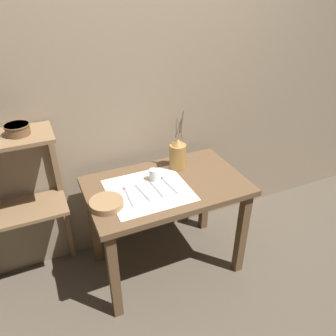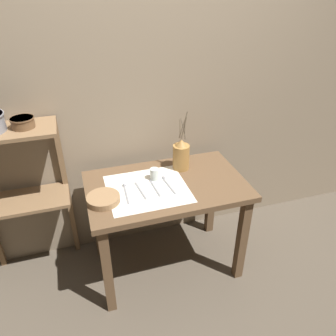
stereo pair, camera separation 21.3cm
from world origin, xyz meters
TOP-DOWN VIEW (x-y plane):
  - ground_plane at (0.00, 0.00)m, footprint 12.00×12.00m
  - stone_wall_back at (0.00, 0.44)m, footprint 7.00×0.06m
  - wooden_table at (0.00, 0.00)m, footprint 1.06×0.65m
  - wooden_shelf_unit at (-0.93, 0.27)m, footprint 0.60×0.30m
  - linen_cloth at (-0.14, -0.02)m, footprint 0.52×0.47m
  - pitcher_with_flowers at (0.16, 0.16)m, footprint 0.12×0.12m
  - wooden_bowl at (-0.43, -0.08)m, footprint 0.20×0.20m
  - glass_tumbler_near at (-0.06, 0.08)m, footprint 0.06×0.06m
  - spoon_inner at (-0.28, 0.01)m, footprint 0.03×0.22m
  - fork_inner at (-0.18, -0.03)m, footprint 0.04×0.20m
  - knife_center at (-0.09, -0.03)m, footprint 0.02×0.20m
  - spoon_outer at (0.00, 0.02)m, footprint 0.04×0.22m
  - metal_pot_small at (-0.82, 0.24)m, footprint 0.14×0.14m

SIDE VIEW (x-z plane):
  - ground_plane at x=0.00m, z-range 0.00..0.00m
  - wooden_table at x=0.00m, z-range 0.25..1.00m
  - linen_cloth at x=-0.14m, z-range 0.75..0.75m
  - fork_inner at x=-0.18m, z-range 0.75..0.75m
  - knife_center at x=-0.09m, z-range 0.75..0.75m
  - spoon_inner at x=-0.28m, z-range 0.74..0.76m
  - spoon_outer at x=0.00m, z-range 0.74..0.76m
  - wooden_bowl at x=-0.43m, z-range 0.75..0.79m
  - glass_tumbler_near at x=-0.06m, z-range 0.75..0.83m
  - wooden_shelf_unit at x=-0.93m, z-range 0.23..1.39m
  - pitcher_with_flowers at x=0.16m, z-range 0.63..1.07m
  - metal_pot_small at x=-0.82m, z-range 1.16..1.23m
  - stone_wall_back at x=0.00m, z-range 0.00..2.40m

